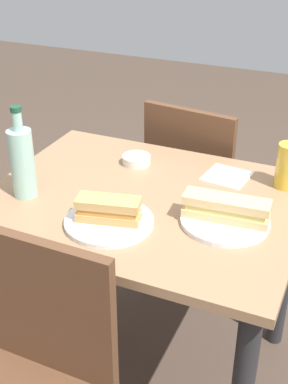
{
  "coord_description": "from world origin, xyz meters",
  "views": [
    {
      "loc": [
        0.57,
        -1.3,
        1.54
      ],
      "look_at": [
        0.0,
        0.0,
        0.74
      ],
      "focal_mm": 49.19,
      "sensor_mm": 36.0,
      "label": 1
    }
  ],
  "objects_px": {
    "chair_far": "(197,184)",
    "knife_near": "(110,208)",
    "baguette_sandwich_near": "(109,209)",
    "plate_near": "(109,222)",
    "olive_bowl": "(136,160)",
    "dining_table": "(144,231)",
    "baguette_sandwich_far": "(226,208)",
    "plate_far": "(225,221)",
    "beer_glass": "(288,166)",
    "knife_far": "(225,208)",
    "chair_near": "(30,382)",
    "water_bottle": "(22,161)"
  },
  "relations": [
    {
      "from": "chair_near",
      "to": "plate_far",
      "type": "relative_size",
      "value": 3.29
    },
    {
      "from": "dining_table",
      "to": "baguette_sandwich_near",
      "type": "xyz_separation_m",
      "value": [
        -0.03,
        -0.18,
        0.18
      ]
    },
    {
      "from": "dining_table",
      "to": "beer_glass",
      "type": "xyz_separation_m",
      "value": [
        0.39,
        0.25,
        0.2
      ]
    },
    {
      "from": "dining_table",
      "to": "baguette_sandwich_far",
      "type": "distance_m",
      "value": 0.33
    },
    {
      "from": "water_bottle",
      "to": "knife_far",
      "type": "bearing_deg",
      "value": 13.53
    },
    {
      "from": "beer_glass",
      "to": "chair_near",
      "type": "bearing_deg",
      "value": -118.22
    },
    {
      "from": "baguette_sandwich_near",
      "to": "beer_glass",
      "type": "xyz_separation_m",
      "value": [
        0.42,
        0.43,
        0.02
      ]
    },
    {
      "from": "baguette_sandwich_near",
      "to": "chair_near",
      "type": "bearing_deg",
      "value": -93.73
    },
    {
      "from": "chair_far",
      "to": "knife_near",
      "type": "xyz_separation_m",
      "value": [
        -0.04,
        -0.7,
        0.26
      ]
    },
    {
      "from": "chair_far",
      "to": "knife_near",
      "type": "bearing_deg",
      "value": -93.61
    },
    {
      "from": "baguette_sandwich_far",
      "to": "knife_far",
      "type": "relative_size",
      "value": 1.45
    },
    {
      "from": "baguette_sandwich_near",
      "to": "beer_glass",
      "type": "bearing_deg",
      "value": 45.69
    },
    {
      "from": "chair_far",
      "to": "plate_near",
      "type": "distance_m",
      "value": 0.8
    },
    {
      "from": "dining_table",
      "to": "chair_far",
      "type": "bearing_deg",
      "value": 91.07
    },
    {
      "from": "knife_far",
      "to": "beer_glass",
      "type": "xyz_separation_m",
      "value": [
        0.13,
        0.24,
        0.06
      ]
    },
    {
      "from": "chair_far",
      "to": "plate_far",
      "type": "bearing_deg",
      "value": -65.51
    },
    {
      "from": "baguette_sandwich_far",
      "to": "knife_far",
      "type": "distance_m",
      "value": 0.06
    },
    {
      "from": "plate_near",
      "to": "olive_bowl",
      "type": "height_order",
      "value": "olive_bowl"
    },
    {
      "from": "water_bottle",
      "to": "beer_glass",
      "type": "xyz_separation_m",
      "value": [
        0.73,
        0.38,
        -0.04
      ]
    },
    {
      "from": "chair_far",
      "to": "plate_near",
      "type": "relative_size",
      "value": 3.29
    },
    {
      "from": "dining_table",
      "to": "knife_far",
      "type": "distance_m",
      "value": 0.29
    },
    {
      "from": "beer_glass",
      "to": "olive_bowl",
      "type": "xyz_separation_m",
      "value": [
        -0.51,
        -0.04,
        -0.06
      ]
    },
    {
      "from": "knife_far",
      "to": "water_bottle",
      "type": "xyz_separation_m",
      "value": [
        -0.6,
        -0.15,
        0.1
      ]
    },
    {
      "from": "baguette_sandwich_far",
      "to": "olive_bowl",
      "type": "xyz_separation_m",
      "value": [
        -0.39,
        0.25,
        -0.03
      ]
    },
    {
      "from": "baguette_sandwich_far",
      "to": "olive_bowl",
      "type": "bearing_deg",
      "value": 147.48
    },
    {
      "from": "chair_near",
      "to": "olive_bowl",
      "type": "distance_m",
      "value": 0.83
    },
    {
      "from": "dining_table",
      "to": "plate_far",
      "type": "bearing_deg",
      "value": -8.49
    },
    {
      "from": "dining_table",
      "to": "olive_bowl",
      "type": "height_order",
      "value": "olive_bowl"
    },
    {
      "from": "plate_far",
      "to": "baguette_sandwich_far",
      "type": "bearing_deg",
      "value": 0.0
    },
    {
      "from": "plate_near",
      "to": "dining_table",
      "type": "bearing_deg",
      "value": 80.16
    },
    {
      "from": "plate_far",
      "to": "olive_bowl",
      "type": "bearing_deg",
      "value": 147.48
    },
    {
      "from": "dining_table",
      "to": "plate_far",
      "type": "height_order",
      "value": "plate_far"
    },
    {
      "from": "knife_near",
      "to": "plate_far",
      "type": "relative_size",
      "value": 0.69
    },
    {
      "from": "chair_far",
      "to": "knife_far",
      "type": "height_order",
      "value": "chair_far"
    },
    {
      "from": "knife_far",
      "to": "dining_table",
      "type": "bearing_deg",
      "value": -177.11
    },
    {
      "from": "chair_far",
      "to": "baguette_sandwich_near",
      "type": "distance_m",
      "value": 0.81
    },
    {
      "from": "chair_far",
      "to": "knife_near",
      "type": "relative_size",
      "value": 4.74
    },
    {
      "from": "chair_far",
      "to": "plate_far",
      "type": "distance_m",
      "value": 0.72
    },
    {
      "from": "knife_far",
      "to": "water_bottle",
      "type": "distance_m",
      "value": 0.63
    },
    {
      "from": "plate_near",
      "to": "olive_bowl",
      "type": "relative_size",
      "value": 2.58
    },
    {
      "from": "chair_near",
      "to": "plate_near",
      "type": "height_order",
      "value": "chair_near"
    },
    {
      "from": "plate_far",
      "to": "olive_bowl",
      "type": "xyz_separation_m",
      "value": [
        -0.39,
        0.25,
        0.01
      ]
    },
    {
      "from": "plate_far",
      "to": "water_bottle",
      "type": "relative_size",
      "value": 0.88
    },
    {
      "from": "chair_far",
      "to": "baguette_sandwich_near",
      "type": "relative_size",
      "value": 4.41
    },
    {
      "from": "baguette_sandwich_near",
      "to": "plate_far",
      "type": "relative_size",
      "value": 0.75
    },
    {
      "from": "plate_near",
      "to": "knife_far",
      "type": "distance_m",
      "value": 0.35
    },
    {
      "from": "plate_near",
      "to": "knife_far",
      "type": "height_order",
      "value": "knife_far"
    },
    {
      "from": "chair_near",
      "to": "knife_near",
      "type": "height_order",
      "value": "chair_near"
    },
    {
      "from": "chair_far",
      "to": "water_bottle",
      "type": "distance_m",
      "value": 0.86
    },
    {
      "from": "chair_far",
      "to": "plate_far",
      "type": "xyz_separation_m",
      "value": [
        0.28,
        -0.62,
        0.25
      ]
    }
  ]
}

